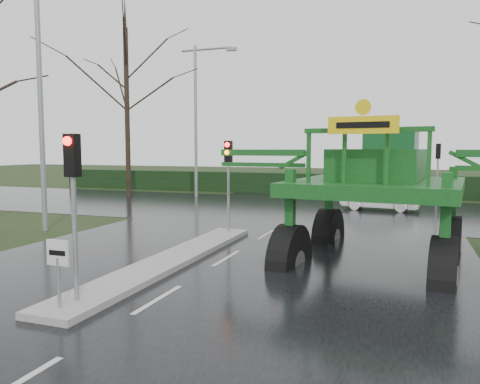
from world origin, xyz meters
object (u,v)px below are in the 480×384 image
(traffic_signal_far, at_px, (438,160))
(keep_left_sign, at_px, (58,263))
(street_light_left_near, at_px, (46,76))
(white_sedan, at_px, (379,210))
(traffic_signal_near, at_px, (73,181))
(street_light_left_far, at_px, (200,107))
(traffic_signal_mid, at_px, (228,166))
(crop_sprayer, at_px, (294,170))

(traffic_signal_far, bearing_deg, keep_left_sign, 70.07)
(street_light_left_near, xyz_separation_m, white_sedan, (11.76, 10.89, -5.99))
(white_sedan, bearing_deg, keep_left_sign, 169.33)
(traffic_signal_near, height_order, street_light_left_near, street_light_left_near)
(street_light_left_far, xyz_separation_m, white_sedan, (11.76, -3.11, -5.99))
(traffic_signal_near, bearing_deg, traffic_signal_mid, 90.00)
(traffic_signal_far, relative_size, crop_sprayer, 0.35)
(traffic_signal_far, height_order, street_light_left_near, street_light_left_near)
(keep_left_sign, distance_m, traffic_signal_near, 1.61)
(traffic_signal_near, relative_size, white_sedan, 0.90)
(street_light_left_near, height_order, street_light_left_far, same)
(traffic_signal_mid, relative_size, street_light_left_far, 0.35)
(white_sedan, bearing_deg, traffic_signal_far, -39.03)
(keep_left_sign, height_order, traffic_signal_near, traffic_signal_near)
(traffic_signal_far, height_order, white_sedan, traffic_signal_far)
(traffic_signal_mid, bearing_deg, keep_left_sign, -90.00)
(traffic_signal_far, xyz_separation_m, crop_sprayer, (-4.60, -15.64, 0.05))
(traffic_signal_mid, bearing_deg, traffic_signal_near, -90.00)
(street_light_left_far, height_order, crop_sprayer, street_light_left_far)
(street_light_left_far, bearing_deg, keep_left_sign, -72.22)
(traffic_signal_mid, relative_size, white_sedan, 0.90)
(traffic_signal_far, bearing_deg, crop_sprayer, 73.61)
(traffic_signal_near, bearing_deg, street_light_left_near, 134.53)
(white_sedan, bearing_deg, street_light_left_far, 79.35)
(street_light_left_far, relative_size, crop_sprayer, 1.00)
(keep_left_sign, height_order, street_light_left_near, street_light_left_near)
(traffic_signal_near, relative_size, crop_sprayer, 0.35)
(traffic_signal_near, distance_m, street_light_left_near, 10.40)
(traffic_signal_mid, height_order, traffic_signal_far, same)
(crop_sprayer, distance_m, white_sedan, 12.90)
(traffic_signal_near, distance_m, traffic_signal_mid, 8.50)
(traffic_signal_mid, bearing_deg, street_light_left_far, 118.86)
(traffic_signal_near, bearing_deg, street_light_left_far, 108.17)
(street_light_left_far, bearing_deg, crop_sprayer, -57.13)
(keep_left_sign, distance_m, crop_sprayer, 6.87)
(keep_left_sign, relative_size, traffic_signal_mid, 0.38)
(keep_left_sign, height_order, traffic_signal_far, traffic_signal_far)
(keep_left_sign, xyz_separation_m, crop_sprayer, (3.20, 5.87, 1.58))
(traffic_signal_mid, xyz_separation_m, traffic_signal_far, (7.80, 12.52, 0.00))
(keep_left_sign, height_order, crop_sprayer, crop_sprayer)
(street_light_left_near, bearing_deg, traffic_signal_mid, 12.21)
(street_light_left_far, bearing_deg, traffic_signal_mid, -61.14)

